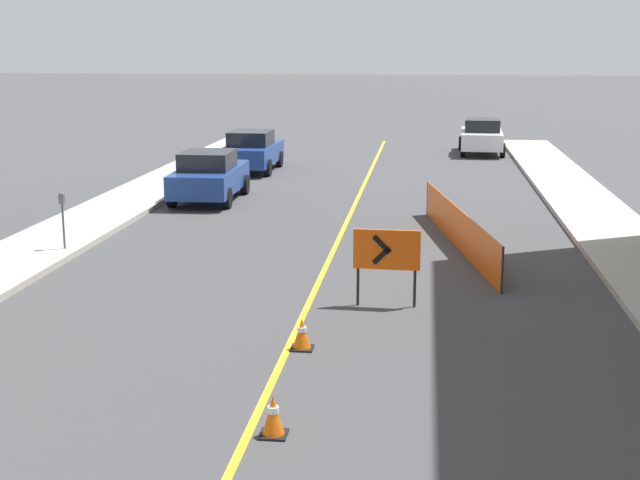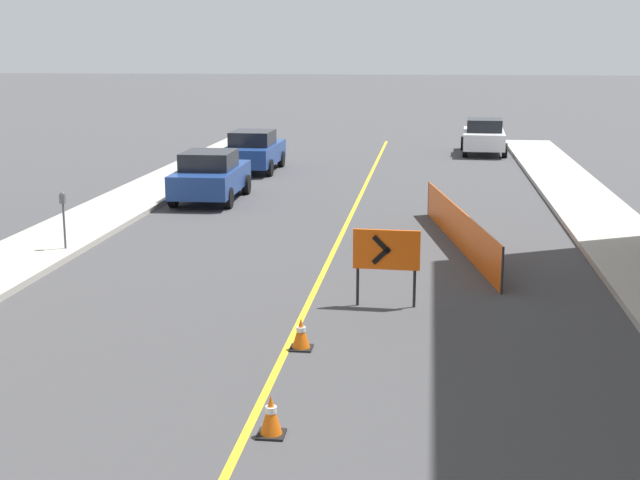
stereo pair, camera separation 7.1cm
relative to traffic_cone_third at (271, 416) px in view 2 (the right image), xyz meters
The scene contains 11 objects.
lane_stripe 12.18m from the traffic_cone_third, 91.56° to the left, with size 0.12×46.44×0.01m.
sidewalk_left 14.23m from the traffic_cone_third, 121.18° to the left, with size 2.27×46.44×0.15m.
sidewalk_right 13.90m from the traffic_cone_third, 61.17° to the left, with size 2.27×46.44×0.15m.
traffic_cone_third is the anchor object (origin of this frame).
traffic_cone_fourth 3.30m from the traffic_cone_third, 91.68° to the left, with size 0.37×0.37×0.52m.
arrow_barricade_primary 6.06m from the traffic_cone_third, 79.04° to the left, with size 1.26×0.12×1.48m.
safety_mesh_fence 11.48m from the traffic_cone_third, 76.68° to the left, with size 1.53×8.39×0.97m.
parked_car_curb_near 17.65m from the traffic_cone_third, 106.37° to the left, with size 1.95×4.34×1.59m.
parked_car_curb_mid 24.23m from the traffic_cone_third, 101.76° to the left, with size 1.94×4.32×1.59m.
parked_car_curb_far 30.85m from the traffic_cone_third, 82.01° to the left, with size 1.96×4.37×1.59m.
parking_meter_far_curb 11.37m from the traffic_cone_third, 125.49° to the left, with size 0.12×0.11×1.35m.
Camera 2 is at (2.24, 0.69, 4.85)m, focal length 50.00 mm.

